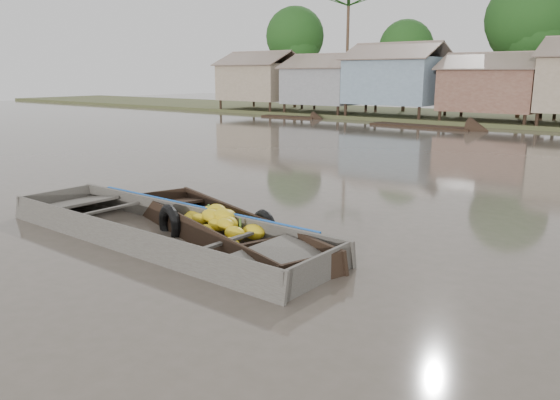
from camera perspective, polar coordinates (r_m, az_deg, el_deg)
The scene contains 3 objects.
ground at distance 10.54m, azimuth -6.81°, elevation -4.82°, with size 120.00×120.00×0.00m, color #4E473B.
banana_boat at distance 11.10m, azimuth -6.47°, elevation -2.86°, with size 6.28×3.33×0.88m.
viewer_boat at distance 11.12m, azimuth -12.23°, elevation -3.69°, with size 7.86×2.21×0.63m.
Camera 1 is at (7.03, -7.15, 3.22)m, focal length 35.00 mm.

